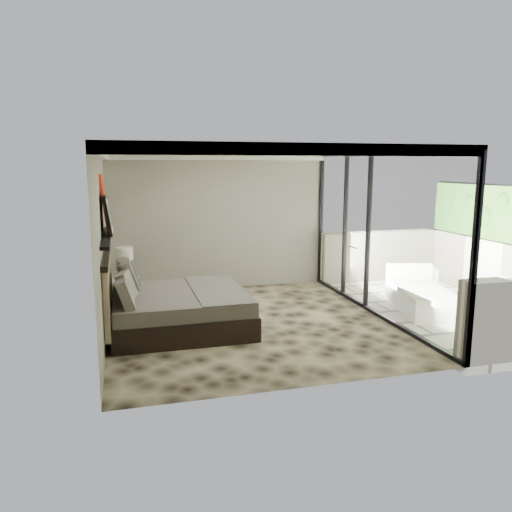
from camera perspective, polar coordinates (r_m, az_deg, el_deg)
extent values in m
plane|color=black|center=(8.27, -0.76, -7.70)|extent=(5.00, 5.00, 0.00)
cube|color=silver|center=(7.87, -0.81, 12.01)|extent=(4.50, 5.00, 0.02)
cube|color=gray|center=(10.36, -4.21, 3.87)|extent=(4.50, 0.02, 2.80)
cube|color=gray|center=(7.71, -17.13, 1.22)|extent=(0.02, 5.00, 2.80)
cube|color=white|center=(8.78, 13.61, 2.45)|extent=(0.08, 5.00, 2.80)
cube|color=beige|center=(9.87, 20.95, -5.77)|extent=(3.00, 5.00, 0.12)
cube|color=beige|center=(10.57, 27.10, -1.78)|extent=(0.30, 5.00, 1.10)
cube|color=black|center=(7.79, -16.71, 2.08)|extent=(0.12, 2.20, 0.05)
cube|color=black|center=(8.10, -8.61, -6.86)|extent=(2.11, 2.01, 0.36)
cube|color=#544F46|center=(8.02, -8.67, -4.87)|extent=(2.05, 1.95, 0.22)
cube|color=#535148|center=(8.08, -4.42, -3.82)|extent=(0.81, 1.99, 0.03)
cube|color=#827552|center=(7.92, -16.56, -3.64)|extent=(0.08, 2.11, 1.01)
cube|color=black|center=(9.42, -14.60, -4.33)|extent=(0.55, 0.55, 0.46)
cone|color=black|center=(9.37, -14.74, -2.08)|extent=(0.18, 0.18, 0.17)
cone|color=black|center=(9.33, -14.78, -1.08)|extent=(0.18, 0.18, 0.17)
cylinder|color=beige|center=(9.29, -14.85, 0.31)|extent=(0.32, 0.32, 0.22)
cube|color=red|center=(8.28, -16.90, 5.84)|extent=(0.13, 0.90, 0.90)
cube|color=black|center=(7.76, -16.54, 4.47)|extent=(0.11, 0.50, 0.60)
cube|color=white|center=(10.55, 18.21, -2.68)|extent=(0.71, 0.71, 0.56)
cube|color=white|center=(9.45, 18.53, -4.97)|extent=(1.26, 1.89, 0.30)
cube|color=beige|center=(9.41, 18.60, -3.83)|extent=(1.19, 1.78, 0.09)
cube|color=white|center=(10.12, 17.10, -1.92)|extent=(0.87, 0.33, 0.38)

